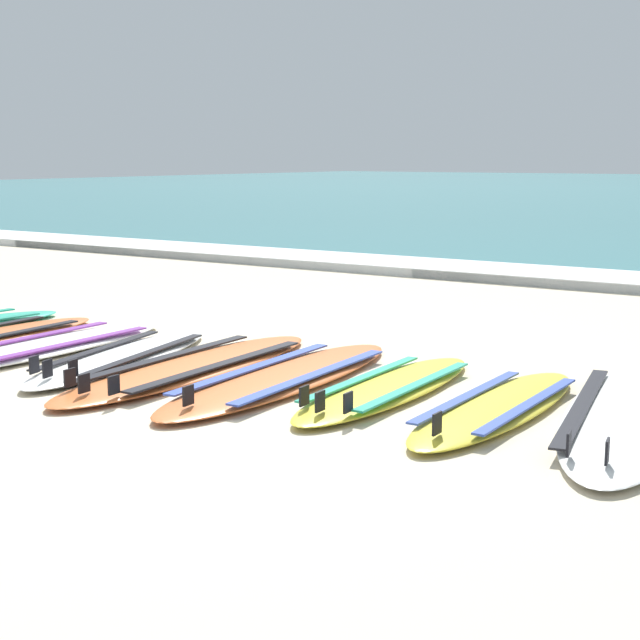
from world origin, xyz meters
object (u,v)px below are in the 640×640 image
(surfboard_6, at_px, (388,388))
(surfboard_8, at_px, (626,416))
(surfboard_3, at_px, (122,357))
(surfboard_4, at_px, (192,367))
(surfboard_5, at_px, (283,377))
(surfboard_2, at_px, (43,347))
(surfboard_7, at_px, (498,407))

(surfboard_6, height_order, surfboard_8, same)
(surfboard_3, bearing_deg, surfboard_6, 6.78)
(surfboard_4, bearing_deg, surfboard_5, 7.42)
(surfboard_6, bearing_deg, surfboard_5, -170.37)
(surfboard_3, relative_size, surfboard_4, 0.85)
(surfboard_2, relative_size, surfboard_3, 1.10)
(surfboard_6, height_order, surfboard_7, same)
(surfboard_4, xyz_separation_m, surfboard_8, (2.76, 0.37, -0.00))
(surfboard_3, relative_size, surfboard_5, 0.88)
(surfboard_7, distance_m, surfboard_8, 0.68)
(surfboard_2, xyz_separation_m, surfboard_6, (2.73, 0.30, 0.00))
(surfboard_8, bearing_deg, surfboard_3, -173.26)
(surfboard_6, relative_size, surfboard_7, 1.01)
(surfboard_7, bearing_deg, surfboard_6, 176.35)
(surfboard_3, xyz_separation_m, surfboard_8, (3.37, 0.40, -0.00))
(surfboard_7, bearing_deg, surfboard_5, -177.14)
(surfboard_2, distance_m, surfboard_7, 3.47)
(surfboard_6, xyz_separation_m, surfboard_7, (0.73, -0.05, -0.00))
(surfboard_3, relative_size, surfboard_7, 1.09)
(surfboard_4, relative_size, surfboard_6, 1.26)
(surfboard_2, height_order, surfboard_4, same)
(surfboard_5, xyz_separation_m, surfboard_7, (1.42, 0.07, 0.00))
(surfboard_2, xyz_separation_m, surfboard_5, (2.04, 0.19, -0.00))
(surfboard_4, bearing_deg, surfboard_2, -175.93)
(surfboard_4, bearing_deg, surfboard_8, 7.61)
(surfboard_3, relative_size, surfboard_6, 1.08)
(surfboard_3, xyz_separation_m, surfboard_6, (1.99, 0.24, 0.00))
(surfboard_2, height_order, surfboard_6, same)
(surfboard_7, relative_size, surfboard_8, 0.76)
(surfboard_6, bearing_deg, surfboard_7, -3.65)
(surfboard_4, distance_m, surfboard_5, 0.69)
(surfboard_4, height_order, surfboard_7, same)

